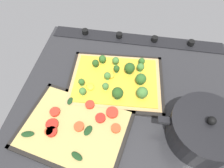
{
  "coord_description": "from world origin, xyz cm",
  "views": [
    {
      "loc": [
        0.21,
        38.86,
        58.73
      ],
      "look_at": [
        6.59,
        -0.55,
        4.76
      ],
      "focal_mm": 31.08,
      "sensor_mm": 36.0,
      "label": 1
    }
  ],
  "objects_px": {
    "broccoli_pizza": "(118,79)",
    "baking_tray_back": "(75,129)",
    "baking_tray_front": "(116,82)",
    "cooking_pot": "(204,130)",
    "veggie_pizza_back": "(76,127)"
  },
  "relations": [
    {
      "from": "baking_tray_front",
      "to": "broccoli_pizza",
      "type": "bearing_deg",
      "value": 171.87
    },
    {
      "from": "cooking_pot",
      "to": "baking_tray_front",
      "type": "bearing_deg",
      "value": -30.74
    },
    {
      "from": "veggie_pizza_back",
      "to": "cooking_pot",
      "type": "distance_m",
      "value": 0.39
    },
    {
      "from": "cooking_pot",
      "to": "veggie_pizza_back",
      "type": "bearing_deg",
      "value": 5.48
    },
    {
      "from": "veggie_pizza_back",
      "to": "broccoli_pizza",
      "type": "bearing_deg",
      "value": -117.41
    },
    {
      "from": "baking_tray_front",
      "to": "broccoli_pizza",
      "type": "distance_m",
      "value": 0.02
    },
    {
      "from": "baking_tray_back",
      "to": "veggie_pizza_back",
      "type": "relative_size",
      "value": 1.08
    },
    {
      "from": "broccoli_pizza",
      "to": "cooking_pot",
      "type": "distance_m",
      "value": 0.33
    },
    {
      "from": "broccoli_pizza",
      "to": "baking_tray_back",
      "type": "relative_size",
      "value": 0.92
    },
    {
      "from": "baking_tray_back",
      "to": "veggie_pizza_back",
      "type": "distance_m",
      "value": 0.01
    },
    {
      "from": "baking_tray_front",
      "to": "cooking_pot",
      "type": "distance_m",
      "value": 0.34
    },
    {
      "from": "broccoli_pizza",
      "to": "veggie_pizza_back",
      "type": "bearing_deg",
      "value": 62.59
    },
    {
      "from": "baking_tray_front",
      "to": "cooking_pot",
      "type": "relative_size",
      "value": 1.35
    },
    {
      "from": "baking_tray_back",
      "to": "cooking_pot",
      "type": "bearing_deg",
      "value": -174.06
    },
    {
      "from": "broccoli_pizza",
      "to": "baking_tray_back",
      "type": "distance_m",
      "value": 0.24
    }
  ]
}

